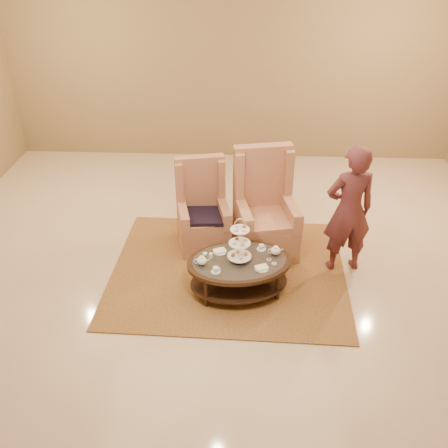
# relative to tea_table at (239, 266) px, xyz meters

# --- Properties ---
(ground) EXTENTS (8.00, 8.00, 0.00)m
(ground) POSITION_rel_tea_table_xyz_m (-0.22, 0.08, -0.37)
(ground) COLOR beige
(ground) RESTS_ON ground
(ceiling) EXTENTS (8.00, 8.00, 0.02)m
(ceiling) POSITION_rel_tea_table_xyz_m (-0.22, 0.08, -0.37)
(ceiling) COLOR silver
(ceiling) RESTS_ON ground
(wall_back) EXTENTS (8.00, 0.04, 3.50)m
(wall_back) POSITION_rel_tea_table_xyz_m (-0.22, 4.08, 1.38)
(wall_back) COLOR #90784E
(wall_back) RESTS_ON ground
(rug) EXTENTS (3.02, 2.54, 0.02)m
(rug) POSITION_rel_tea_table_xyz_m (-0.14, 0.40, -0.37)
(rug) COLOR olive
(rug) RESTS_ON ground
(tea_table) EXTENTS (1.37, 1.07, 1.03)m
(tea_table) POSITION_rel_tea_table_xyz_m (0.00, 0.00, 0.00)
(tea_table) COLOR black
(tea_table) RESTS_ON ground
(armchair_left) EXTENTS (0.79, 0.80, 1.21)m
(armchair_left) POSITION_rel_tea_table_xyz_m (-0.52, 1.06, 0.04)
(armchair_left) COLOR #B67455
(armchair_left) RESTS_ON ground
(armchair_right) EXTENTS (0.90, 0.92, 1.41)m
(armchair_right) POSITION_rel_tea_table_xyz_m (0.31, 0.98, 0.10)
(armchair_right) COLOR #B67455
(armchair_right) RESTS_ON ground
(person) EXTENTS (0.68, 0.52, 1.69)m
(person) POSITION_rel_tea_table_xyz_m (1.31, 0.56, 0.47)
(person) COLOR #56242A
(person) RESTS_ON ground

